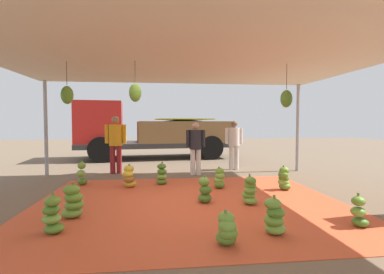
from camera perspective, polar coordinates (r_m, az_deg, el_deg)
name	(u,v)px	position (r m, az deg, el deg)	size (l,w,h in m)	color
ground_plane	(179,175)	(8.47, -2.64, -7.55)	(40.00, 40.00, 0.00)	brown
tarp_orange	(190,203)	(5.55, -0.49, -13.01)	(5.77, 4.84, 0.01)	#D1512D
tent_canopy	(190,58)	(5.40, -0.50, 15.57)	(8.00, 7.00, 2.80)	#9EA0A5
banana_bunch_0	(53,216)	(4.48, -26.07, -13.95)	(0.33, 0.31, 0.56)	#518428
banana_bunch_1	(250,191)	(5.50, 11.47, -10.56)	(0.38, 0.40, 0.56)	#6B9E38
banana_bunch_2	(227,230)	(3.72, 6.97, -17.88)	(0.32, 0.37, 0.44)	#518428
banana_bunch_3	(284,179)	(6.84, 17.88, -7.98)	(0.36, 0.35, 0.56)	#518428
banana_bunch_4	(359,213)	(4.92, 30.36, -12.92)	(0.30, 0.28, 0.49)	#477523
banana_bunch_5	(205,191)	(5.51, 2.57, -10.66)	(0.31, 0.31, 0.52)	#477523
banana_bunch_6	(274,217)	(4.17, 16.11, -15.15)	(0.36, 0.35, 0.53)	#75A83D
banana_bunch_7	(73,202)	(5.04, -22.66, -11.93)	(0.44, 0.44, 0.56)	#6B9E38
banana_bunch_8	(219,179)	(6.70, 5.50, -8.27)	(0.35, 0.35, 0.51)	#518428
banana_bunch_9	(129,177)	(6.91, -12.45, -7.83)	(0.42, 0.44, 0.56)	gold
banana_bunch_10	(82,174)	(7.50, -21.14, -6.98)	(0.34, 0.33, 0.60)	#477523
banana_bunch_11	(162,175)	(7.15, -6.06, -7.50)	(0.33, 0.36, 0.56)	#477523
cargo_truck_main	(149,131)	(12.56, -8.66, 1.21)	(6.68, 3.02, 2.40)	#2D2D2D
worker_0	(196,144)	(8.37, 0.73, -1.44)	(0.57, 0.35, 1.55)	silver
worker_1	(116,140)	(8.89, -14.99, -0.61)	(0.63, 0.39, 1.73)	maroon
worker_2	(234,141)	(9.41, 8.38, -0.83)	(0.58, 0.36, 1.60)	silver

